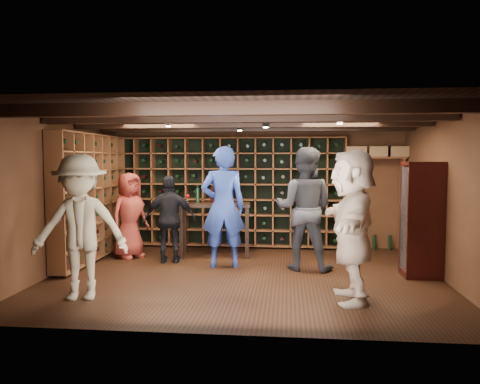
# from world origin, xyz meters

# --- Properties ---
(ground) EXTENTS (6.00, 6.00, 0.00)m
(ground) POSITION_xyz_m (0.00, 0.00, 0.00)
(ground) COLOR black
(ground) RESTS_ON ground
(room_shell) EXTENTS (6.00, 6.00, 6.00)m
(room_shell) POSITION_xyz_m (0.00, 0.05, 2.42)
(room_shell) COLOR #4D2C1A
(room_shell) RESTS_ON ground
(wine_rack_back) EXTENTS (4.65, 0.30, 2.20)m
(wine_rack_back) POSITION_xyz_m (-0.52, 2.33, 1.15)
(wine_rack_back) COLOR brown
(wine_rack_back) RESTS_ON ground
(wine_rack_left) EXTENTS (0.30, 2.65, 2.20)m
(wine_rack_left) POSITION_xyz_m (-2.83, 0.82, 1.15)
(wine_rack_left) COLOR brown
(wine_rack_left) RESTS_ON ground
(crate_shelf) EXTENTS (1.20, 0.32, 2.07)m
(crate_shelf) POSITION_xyz_m (2.41, 2.32, 1.57)
(crate_shelf) COLOR brown
(crate_shelf) RESTS_ON ground
(display_cabinet) EXTENTS (0.55, 0.50, 1.75)m
(display_cabinet) POSITION_xyz_m (2.71, 0.20, 0.86)
(display_cabinet) COLOR black
(display_cabinet) RESTS_ON ground
(man_blue_shirt) EXTENTS (0.82, 0.61, 2.03)m
(man_blue_shirt) POSITION_xyz_m (-0.42, 0.57, 1.02)
(man_blue_shirt) COLOR navy
(man_blue_shirt) RESTS_ON ground
(man_grey_suit) EXTENTS (1.11, 0.95, 2.01)m
(man_grey_suit) POSITION_xyz_m (0.93, 0.52, 1.01)
(man_grey_suit) COLOR black
(man_grey_suit) RESTS_ON ground
(guest_red_floral) EXTENTS (0.82, 0.92, 1.57)m
(guest_red_floral) POSITION_xyz_m (-2.24, 1.11, 0.79)
(guest_red_floral) COLOR maroon
(guest_red_floral) RESTS_ON ground
(guest_woman_black) EXTENTS (0.94, 0.49, 1.53)m
(guest_woman_black) POSITION_xyz_m (-1.39, 0.78, 0.77)
(guest_woman_black) COLOR black
(guest_woman_black) RESTS_ON ground
(guest_khaki) EXTENTS (1.32, 0.91, 1.88)m
(guest_khaki) POSITION_xyz_m (-2.01, -1.43, 0.94)
(guest_khaki) COLOR gray
(guest_khaki) RESTS_ON ground
(guest_beige) EXTENTS (0.58, 1.81, 1.95)m
(guest_beige) POSITION_xyz_m (1.48, -1.16, 0.97)
(guest_beige) COLOR tan
(guest_beige) RESTS_ON ground
(tasting_table) EXTENTS (1.37, 0.78, 1.27)m
(tasting_table) POSITION_xyz_m (-0.70, 1.46, 0.86)
(tasting_table) COLOR black
(tasting_table) RESTS_ON ground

